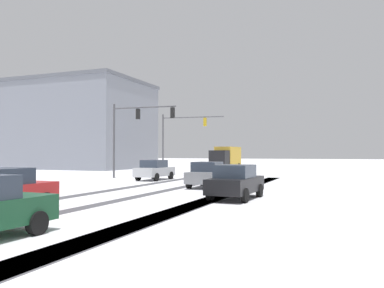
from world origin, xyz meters
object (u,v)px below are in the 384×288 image
(traffic_signal_far_left, at_px, (180,132))
(box_truck_delivery, at_px, (226,157))
(traffic_signal_near_left, at_px, (135,125))
(car_red_fourth, at_px, (3,190))
(car_grey_second, at_px, (208,174))
(office_building_far_left_block, at_px, (54,126))
(car_silver_lead, at_px, (155,170))
(car_black_third, at_px, (236,182))

(traffic_signal_far_left, bearing_deg, box_truck_delivery, 76.71)
(traffic_signal_near_left, xyz_separation_m, car_red_fourth, (5.24, -18.98, -3.82))
(traffic_signal_far_left, relative_size, car_grey_second, 1.70)
(traffic_signal_far_left, height_order, office_building_far_left_block, office_building_far_left_block)
(car_red_fourth, bearing_deg, box_truck_delivery, 94.31)
(car_red_fourth, bearing_deg, car_silver_lead, 98.60)
(traffic_signal_far_left, distance_m, car_black_third, 25.29)
(car_red_fourth, height_order, box_truck_delivery, box_truck_delivery)
(car_black_third, bearing_deg, car_grey_second, 120.82)
(car_silver_lead, height_order, car_black_third, same)
(traffic_signal_near_left, relative_size, car_silver_lead, 1.57)
(box_truck_delivery, bearing_deg, car_grey_second, -76.07)
(car_red_fourth, bearing_deg, office_building_far_left_block, 128.52)
(office_building_far_left_block, bearing_deg, box_truck_delivery, 4.58)
(traffic_signal_far_left, bearing_deg, car_silver_lead, -76.98)
(office_building_far_left_block, bearing_deg, car_red_fourth, -51.48)
(car_grey_second, relative_size, box_truck_delivery, 0.56)
(car_silver_lead, height_order, box_truck_delivery, box_truck_delivery)
(car_silver_lead, relative_size, car_red_fourth, 1.01)
(traffic_signal_near_left, height_order, car_red_fourth, traffic_signal_near_left)
(car_red_fourth, bearing_deg, traffic_signal_far_left, 100.34)
(traffic_signal_far_left, xyz_separation_m, car_black_third, (12.19, -21.86, -3.67))
(traffic_signal_near_left, height_order, car_grey_second, traffic_signal_near_left)
(traffic_signal_near_left, relative_size, car_black_third, 1.55)
(office_building_far_left_block, bearing_deg, car_silver_lead, -35.75)
(traffic_signal_far_left, bearing_deg, office_building_far_left_block, 161.91)
(car_grey_second, bearing_deg, car_red_fourth, -105.74)
(car_grey_second, distance_m, car_black_third, 6.44)
(car_silver_lead, height_order, car_red_fourth, same)
(traffic_signal_far_left, distance_m, box_truck_delivery, 10.65)
(office_building_far_left_block, bearing_deg, car_grey_second, -36.27)
(car_grey_second, distance_m, box_truck_delivery, 27.12)
(car_silver_lead, bearing_deg, car_black_third, -47.67)
(car_silver_lead, bearing_deg, car_grey_second, -38.41)
(car_silver_lead, height_order, office_building_far_left_block, office_building_far_left_block)
(traffic_signal_far_left, bearing_deg, car_grey_second, -61.44)
(car_silver_lead, bearing_deg, traffic_signal_near_left, 153.20)
(traffic_signal_far_left, bearing_deg, car_red_fourth, -79.66)
(traffic_signal_far_left, xyz_separation_m, office_building_far_left_block, (-24.08, 7.87, 1.77))
(car_black_third, bearing_deg, traffic_signal_far_left, 119.15)
(traffic_signal_far_left, relative_size, box_truck_delivery, 0.95)
(traffic_signal_near_left, distance_m, box_truck_delivery, 20.41)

